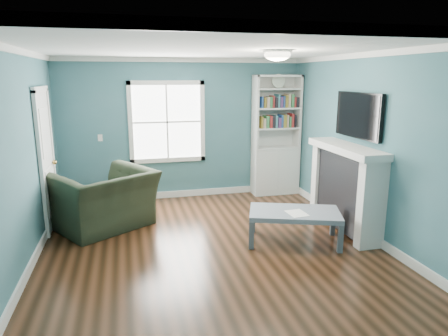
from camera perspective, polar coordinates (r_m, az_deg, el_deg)
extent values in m
plane|color=black|center=(5.50, -1.73, -11.42)|extent=(5.00, 5.00, 0.00)
plane|color=#31646B|center=(7.54, -5.83, 5.49)|extent=(4.50, 0.00, 4.50)
plane|color=#31646B|center=(2.79, 9.10, -7.48)|extent=(4.50, 0.00, 4.50)
plane|color=#31646B|center=(5.14, -27.17, 0.65)|extent=(0.00, 5.00, 5.00)
plane|color=#31646B|center=(5.98, 19.78, 2.87)|extent=(0.00, 5.00, 5.00)
plane|color=white|center=(5.02, -1.93, 16.73)|extent=(5.00, 5.00, 0.00)
cube|color=white|center=(7.78, -5.61, -3.62)|extent=(4.50, 0.03, 0.12)
cube|color=white|center=(5.50, -25.67, -12.06)|extent=(0.03, 5.00, 0.12)
cube|color=white|center=(6.30, 18.80, -8.31)|extent=(0.03, 5.00, 0.12)
cube|color=white|center=(7.46, -6.03, 15.11)|extent=(4.50, 0.04, 0.08)
cube|color=white|center=(2.65, 9.94, 19.13)|extent=(4.50, 0.04, 0.08)
cube|color=white|center=(5.05, -28.45, 14.77)|extent=(0.04, 5.00, 0.08)
cube|color=white|center=(5.90, 20.57, 14.99)|extent=(0.04, 5.00, 0.08)
cube|color=white|center=(7.48, -8.14, 6.53)|extent=(1.24, 0.01, 1.34)
cube|color=white|center=(7.43, -13.23, 6.27)|extent=(0.08, 0.06, 1.50)
cube|color=white|center=(7.56, -3.11, 6.70)|extent=(0.08, 0.06, 1.50)
cube|color=white|center=(7.57, -7.96, 1.17)|extent=(1.40, 0.06, 0.08)
cube|color=white|center=(7.42, -8.31, 11.97)|extent=(1.40, 0.06, 0.08)
cube|color=white|center=(7.46, -8.13, 6.51)|extent=(1.24, 0.03, 0.03)
cube|color=white|center=(7.46, -8.13, 6.51)|extent=(0.03, 0.03, 1.34)
cube|color=silver|center=(7.94, 7.28, -0.41)|extent=(0.90, 0.35, 0.90)
cube|color=silver|center=(7.61, 4.47, 7.86)|extent=(0.04, 0.35, 1.40)
cube|color=silver|center=(7.92, 10.45, 7.88)|extent=(0.04, 0.35, 1.40)
cube|color=silver|center=(7.91, 7.08, 7.99)|extent=(0.90, 0.02, 1.40)
cube|color=silver|center=(7.73, 7.67, 12.91)|extent=(0.90, 0.35, 0.04)
cube|color=silver|center=(7.84, 7.38, 2.93)|extent=(0.84, 0.33, 0.03)
cube|color=silver|center=(7.79, 7.46, 5.68)|extent=(0.84, 0.33, 0.03)
cube|color=silver|center=(7.75, 7.54, 8.47)|extent=(0.84, 0.33, 0.03)
cube|color=silver|center=(7.73, 7.62, 11.13)|extent=(0.84, 0.33, 0.03)
cube|color=olive|center=(7.75, 7.54, 6.58)|extent=(0.70, 0.25, 0.22)
cube|color=tan|center=(7.72, 7.62, 9.38)|extent=(0.70, 0.25, 0.22)
cylinder|color=beige|center=(7.68, 7.79, 12.20)|extent=(0.26, 0.06, 0.26)
cube|color=black|center=(6.21, 17.05, -3.21)|extent=(0.30, 1.20, 1.10)
cube|color=black|center=(6.26, 16.77, -4.99)|extent=(0.22, 0.65, 0.70)
cube|color=silver|center=(5.67, 20.32, -5.01)|extent=(0.36, 0.16, 1.20)
cube|color=silver|center=(6.77, 14.02, -1.73)|extent=(0.36, 0.16, 1.20)
cube|color=silver|center=(6.05, 17.12, 2.68)|extent=(0.44, 1.58, 0.10)
cube|color=black|center=(6.07, 18.65, 7.14)|extent=(0.06, 1.10, 0.65)
cube|color=silver|center=(6.53, -24.02, 0.83)|extent=(0.04, 0.80, 2.05)
cube|color=white|center=(6.09, -24.64, -0.02)|extent=(0.05, 0.08, 2.13)
cube|color=white|center=(6.96, -23.33, 1.59)|extent=(0.05, 0.08, 2.13)
cube|color=white|center=(6.41, -24.81, 10.19)|extent=(0.05, 0.98, 0.08)
sphere|color=#BF8C3F|center=(6.82, -23.05, 0.76)|extent=(0.07, 0.07, 0.07)
ellipsoid|color=white|center=(5.37, 7.64, 15.74)|extent=(0.34, 0.34, 0.15)
cylinder|color=white|center=(5.38, 7.65, 16.22)|extent=(0.38, 0.38, 0.03)
cube|color=white|center=(7.48, -17.28, 4.14)|extent=(0.08, 0.01, 0.12)
imported|color=black|center=(6.30, -16.86, -3.05)|extent=(1.62, 1.48, 1.18)
cube|color=#484F57|center=(5.43, 3.95, -9.56)|extent=(0.09, 0.09, 0.38)
cube|color=#484F57|center=(5.53, 16.30, -9.68)|extent=(0.09, 0.09, 0.38)
cube|color=#484F57|center=(6.00, 4.15, -7.36)|extent=(0.09, 0.09, 0.38)
cube|color=#484F57|center=(6.08, 15.30, -7.51)|extent=(0.09, 0.09, 0.38)
cube|color=slate|center=(5.65, 10.05, -6.40)|extent=(1.39, 1.05, 0.07)
cube|color=white|center=(5.55, 10.37, -6.38)|extent=(0.26, 0.32, 0.00)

